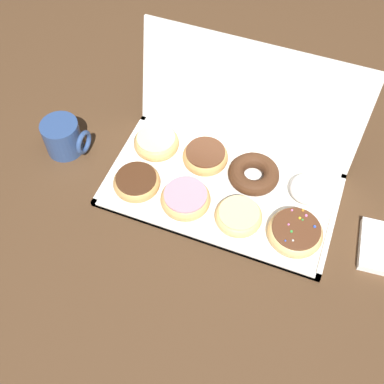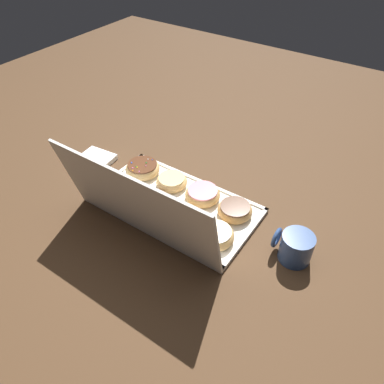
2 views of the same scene
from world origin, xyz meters
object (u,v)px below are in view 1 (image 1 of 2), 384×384
Objects in this scene: pink_frosted_donut_1 at (186,199)px; donut_box at (221,191)px; sprinkle_donut_3 at (295,232)px; coffee_mug at (63,137)px; powdered_filled_donut_7 at (308,189)px; chocolate_frosted_donut_0 at (137,182)px; glazed_ring_donut_2 at (239,216)px; chocolate_frosted_donut_5 at (205,156)px; glazed_ring_donut_4 at (156,142)px; chocolate_cake_ring_donut_6 at (254,174)px.

donut_box is at bearing 46.33° from pink_frosted_donut_1.
coffee_mug reaches higher than sprinkle_donut_3.
chocolate_frosted_donut_0 is at bearing -162.37° from powdered_filled_donut_7.
coffee_mug reaches higher than glazed_ring_donut_2.
pink_frosted_donut_1 reaches higher than donut_box.
coffee_mug is (-0.34, -0.08, 0.02)m from chocolate_frosted_donut_5.
chocolate_frosted_donut_5 is (-0.13, 0.13, 0.00)m from glazed_ring_donut_2.
sprinkle_donut_3 reaches higher than glazed_ring_donut_4.
powdered_filled_donut_7 reaches higher than glazed_ring_donut_2.
pink_frosted_donut_1 is at bearing -1.59° from chocolate_frosted_donut_0.
powdered_filled_donut_7 is (0.19, 0.06, 0.03)m from donut_box.
chocolate_frosted_donut_5 is 1.30× the size of powdered_filled_donut_7.
glazed_ring_donut_2 is 0.96× the size of chocolate_frosted_donut_5.
glazed_ring_donut_4 is 1.01× the size of coffee_mug.
coffee_mug is (-0.34, 0.05, 0.01)m from pink_frosted_donut_1.
glazed_ring_donut_2 is 0.18m from chocolate_frosted_donut_5.
powdered_filled_donut_7 is (0.13, 0.00, 0.00)m from chocolate_cake_ring_donut_6.
glazed_ring_donut_2 is 0.13m from sprinkle_donut_3.
glazed_ring_donut_4 is at bearing 19.75° from coffee_mug.
coffee_mug reaches higher than glazed_ring_donut_4.
donut_box is 0.20m from sprinkle_donut_3.
chocolate_frosted_donut_0 is 0.98× the size of glazed_ring_donut_4.
glazed_ring_donut_2 is at bearing -136.14° from powdered_filled_donut_7.
chocolate_cake_ring_donut_6 is at bearing 43.08° from donut_box.
coffee_mug is at bearing -167.06° from chocolate_frosted_donut_5.
coffee_mug reaches higher than powdered_filled_donut_7.
powdered_filled_donut_7 reaches higher than donut_box.
glazed_ring_donut_2 is at bearing -46.35° from donut_box.
chocolate_frosted_donut_0 is 0.38m from sprinkle_donut_3.
chocolate_frosted_donut_5 reaches higher than donut_box.
sprinkle_donut_3 is at bearing 1.22° from glazed_ring_donut_2.
pink_frosted_donut_1 is 1.08× the size of glazed_ring_donut_2.
donut_box is 0.09m from glazed_ring_donut_2.
sprinkle_donut_3 is 1.09× the size of coffee_mug.
chocolate_frosted_donut_0 is at bearing 179.34° from glazed_ring_donut_2.
chocolate_cake_ring_donut_6 reaches higher than chocolate_frosted_donut_0.
pink_frosted_donut_1 is 1.02× the size of glazed_ring_donut_4.
powdered_filled_donut_7 is at bearing 17.63° from chocolate_frosted_donut_0.
sprinkle_donut_3 is 0.59m from coffee_mug.
chocolate_cake_ring_donut_6 is (0.25, -0.01, -0.00)m from glazed_ring_donut_4.
donut_box is at bearing 133.65° from glazed_ring_donut_2.
glazed_ring_donut_2 is at bearing -6.41° from coffee_mug.
donut_box is at bearing -18.31° from glazed_ring_donut_4.
chocolate_cake_ring_donut_6 is at bearing -1.45° from glazed_ring_donut_4.
powdered_filled_donut_7 reaches higher than glazed_ring_donut_4.
glazed_ring_donut_2 is 1.25× the size of powdered_filled_donut_7.
chocolate_frosted_donut_0 is 1.29× the size of powdered_filled_donut_7.
pink_frosted_donut_1 and chocolate_frosted_donut_5 have the same top height.
donut_box is at bearing -45.68° from chocolate_frosted_donut_5.
powdered_filled_donut_7 reaches higher than chocolate_frosted_donut_0.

